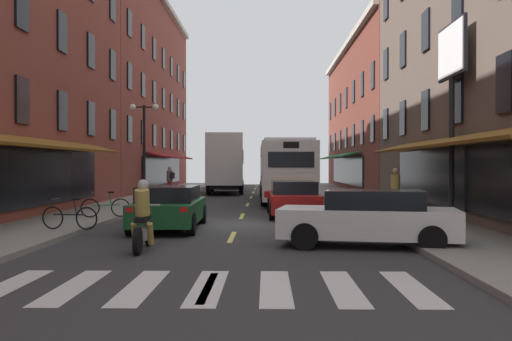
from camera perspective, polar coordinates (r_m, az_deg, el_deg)
ground_plane at (r=19.40m, az=-1.79°, el=-5.51°), size 34.80×80.00×0.10m
lane_centre_dashes at (r=19.14m, az=-1.82°, el=-5.43°), size 0.14×73.90×0.01m
crosswalk_near at (r=9.52m, az=-4.82°, el=-11.50°), size 7.10×2.80×0.01m
sidewalk_left at (r=20.54m, az=-18.52°, el=-4.86°), size 3.00×80.00×0.14m
sidewalk_right at (r=19.98m, az=15.43°, el=-5.00°), size 3.00×80.00×0.14m
billboard_sign at (r=20.08m, az=18.97°, el=9.25°), size 0.40×2.62×6.53m
transit_bus at (r=31.42m, az=2.85°, el=0.01°), size 2.80×12.31×3.25m
box_truck at (r=40.09m, az=-3.05°, el=0.67°), size 2.74×8.18×4.08m
sedan_near at (r=48.32m, az=-2.40°, el=-0.97°), size 1.93×4.35×1.43m
sedan_mid at (r=22.09m, az=3.75°, el=-2.80°), size 2.00×4.62×1.39m
sedan_far at (r=17.98m, az=-8.62°, el=-3.62°), size 2.01×4.77×1.35m
sedan_rear at (r=14.22m, az=11.23°, el=-4.65°), size 4.52×2.51×1.38m
motorcycle_rider at (r=13.60m, az=-11.20°, el=-4.88°), size 0.62×2.07×1.66m
bicycle_near at (r=21.06m, az=-14.79°, el=-3.54°), size 1.67×0.58×0.91m
bicycle_mid at (r=17.30m, az=-18.10°, el=-4.43°), size 1.70×0.48×0.91m
pedestrian_near at (r=34.86m, az=-8.60°, el=-0.96°), size 0.51×0.48×1.79m
pedestrian_mid at (r=22.34m, az=13.75°, el=-1.92°), size 0.36×0.36×1.75m
street_lamp_twin at (r=27.91m, az=-11.11°, el=2.21°), size 1.42×0.32×4.80m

